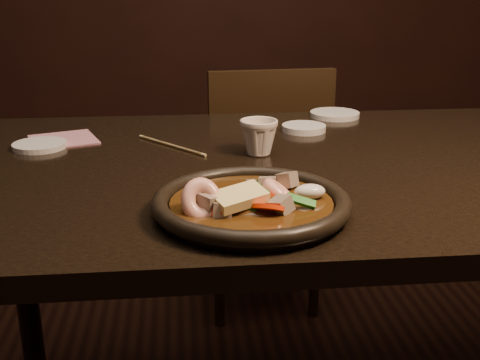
{
  "coord_description": "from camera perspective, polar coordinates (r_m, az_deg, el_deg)",
  "views": [
    {
      "loc": [
        -0.28,
        -1.14,
        1.1
      ],
      "look_at": [
        -0.19,
        -0.26,
        0.8
      ],
      "focal_mm": 45.0,
      "sensor_mm": 36.0,
      "label": 1
    }
  ],
  "objects": [
    {
      "name": "soy_dish",
      "position": [
        1.46,
        6.08,
        4.93
      ],
      "size": [
        0.11,
        0.11,
        0.01
      ],
      "primitive_type": "cylinder",
      "color": "silver",
      "rests_on": "table"
    },
    {
      "name": "tea_cup",
      "position": [
        1.25,
        1.79,
        4.19
      ],
      "size": [
        0.1,
        0.1,
        0.08
      ],
      "primitive_type": "imported",
      "rotation": [
        0.0,
        0.0,
        -0.43
      ],
      "color": "beige",
      "rests_on": "table"
    },
    {
      "name": "stirfry",
      "position": [
        0.93,
        0.88,
        -2.03
      ],
      "size": [
        0.23,
        0.17,
        0.08
      ],
      "color": "#371F0A",
      "rests_on": "plate"
    },
    {
      "name": "saucer_right",
      "position": [
        1.62,
        8.97,
        6.17
      ],
      "size": [
        0.13,
        0.13,
        0.01
      ],
      "primitive_type": "cylinder",
      "color": "silver",
      "rests_on": "table"
    },
    {
      "name": "saucer_left",
      "position": [
        1.37,
        -18.46,
        3.14
      ],
      "size": [
        0.12,
        0.12,
        0.01
      ],
      "primitive_type": "cylinder",
      "color": "silver",
      "rests_on": "table"
    },
    {
      "name": "napkin",
      "position": [
        1.42,
        -16.41,
        3.69
      ],
      "size": [
        0.18,
        0.18,
        0.0
      ],
      "primitive_type": "cube",
      "rotation": [
        0.0,
        0.0,
        0.35
      ],
      "color": "#AB6974",
      "rests_on": "table"
    },
    {
      "name": "chair",
      "position": [
        1.98,
        2.17,
        -0.22
      ],
      "size": [
        0.43,
        0.43,
        0.84
      ],
      "rotation": [
        0.0,
        0.0,
        3.21
      ],
      "color": "black",
      "rests_on": "floor"
    },
    {
      "name": "chopsticks",
      "position": [
        1.32,
        -6.55,
        3.3
      ],
      "size": [
        0.15,
        0.18,
        0.01
      ],
      "rotation": [
        0.0,
        0.0,
        0.69
      ],
      "color": "tan",
      "rests_on": "table"
    },
    {
      "name": "plate",
      "position": [
        0.94,
        1.08,
        -2.32
      ],
      "size": [
        0.31,
        0.31,
        0.03
      ],
      "color": "black",
      "rests_on": "table"
    },
    {
      "name": "table",
      "position": [
        1.25,
        7.66,
        -1.46
      ],
      "size": [
        1.6,
        0.9,
        0.75
      ],
      "color": "black",
      "rests_on": "floor"
    }
  ]
}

